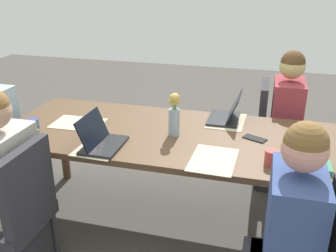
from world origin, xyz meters
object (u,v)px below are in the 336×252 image
at_px(dining_table, 168,142).
at_px(coffee_mug_near_right, 34,136).
at_px(person_near_left_near, 9,198).
at_px(laptop_far_left_far, 227,115).
at_px(laptop_near_left_near, 101,140).
at_px(coffee_mug_near_left, 271,158).
at_px(book_red_cover, 307,147).
at_px(person_near_right_near, 289,252).
at_px(book_blue_cover, 312,166).
at_px(coffee_mug_centre_left, 33,125).
at_px(chair_far_left_far, 275,129).
at_px(chair_near_left_near, 14,209).
at_px(person_far_left_far, 284,130).
at_px(phone_black, 255,138).
at_px(flower_vase, 174,112).

bearing_deg(dining_table, coffee_mug_near_right, -154.95).
height_order(dining_table, person_near_left_near, person_near_left_near).
bearing_deg(laptop_far_left_far, laptop_near_left_near, -137.13).
distance_m(coffee_mug_near_left, book_red_cover, 0.34).
xyz_separation_m(person_near_right_near, book_blue_cover, (0.11, 0.48, 0.23)).
bearing_deg(dining_table, book_red_cover, -1.96).
xyz_separation_m(coffee_mug_near_left, coffee_mug_centre_left, (-1.60, 0.09, -0.00)).
distance_m(person_near_right_near, book_blue_cover, 0.54).
bearing_deg(person_near_right_near, chair_far_left_far, 92.74).
bearing_deg(chair_far_left_far, laptop_near_left_near, -132.97).
height_order(coffee_mug_near_left, book_red_cover, coffee_mug_near_left).
bearing_deg(dining_table, book_blue_cover, -16.61).
xyz_separation_m(chair_near_left_near, book_red_cover, (1.61, 0.73, 0.26)).
height_order(person_far_left_far, phone_black, person_far_left_far).
height_order(person_near_left_near, book_blue_cover, person_near_left_near).
bearing_deg(coffee_mug_centre_left, person_near_right_near, -17.97).
height_order(person_far_left_far, laptop_near_left_near, person_far_left_far).
relative_size(person_near_right_near, coffee_mug_near_right, 14.31).
bearing_deg(book_blue_cover, chair_near_left_near, -163.76).
distance_m(flower_vase, coffee_mug_near_right, 0.92).
distance_m(flower_vase, laptop_far_left_far, 0.49).
xyz_separation_m(person_near_right_near, book_red_cover, (0.10, 0.73, 0.23)).
xyz_separation_m(chair_near_left_near, person_near_right_near, (1.51, 0.01, 0.03)).
bearing_deg(laptop_near_left_near, coffee_mug_near_right, -173.64).
xyz_separation_m(dining_table, coffee_mug_centre_left, (-0.92, -0.20, 0.11)).
height_order(person_near_left_near, chair_far_left_far, person_near_left_near).
bearing_deg(person_near_left_near, laptop_far_left_far, 42.39).
relative_size(person_far_left_far, book_blue_cover, 5.97).
relative_size(coffee_mug_near_left, coffee_mug_centre_left, 1.09).
distance_m(flower_vase, book_red_cover, 0.86).
bearing_deg(coffee_mug_near_right, chair_far_left_far, 38.47).
bearing_deg(person_near_right_near, flower_vase, 135.95).
bearing_deg(laptop_far_left_far, coffee_mug_centre_left, -157.21).
bearing_deg(chair_near_left_near, person_far_left_far, 45.57).
distance_m(chair_far_left_far, coffee_mug_near_right, 1.96).
distance_m(laptop_far_left_far, laptop_near_left_near, 0.97).
distance_m(person_near_left_near, book_blue_cover, 1.77).
xyz_separation_m(book_blue_cover, phone_black, (-0.33, 0.32, -0.01)).
bearing_deg(chair_far_left_far, book_blue_cover, -80.43).
distance_m(coffee_mug_near_right, phone_black, 1.44).
height_order(person_far_left_far, book_red_cover, person_far_left_far).
bearing_deg(book_blue_cover, phone_black, 135.51).
bearing_deg(book_blue_cover, coffee_mug_near_right, -177.35).
bearing_deg(person_far_left_far, coffee_mug_near_left, -96.12).
bearing_deg(dining_table, coffee_mug_near_left, -23.03).
xyz_separation_m(person_far_left_far, coffee_mug_near_right, (-1.59, -1.15, 0.25)).
relative_size(chair_far_left_far, person_near_right_near, 0.75).
relative_size(laptop_near_left_near, coffee_mug_near_left, 3.49).
xyz_separation_m(laptop_far_left_far, coffee_mug_near_right, (-1.15, -0.71, -0.00)).
bearing_deg(chair_near_left_near, flower_vase, 44.18).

